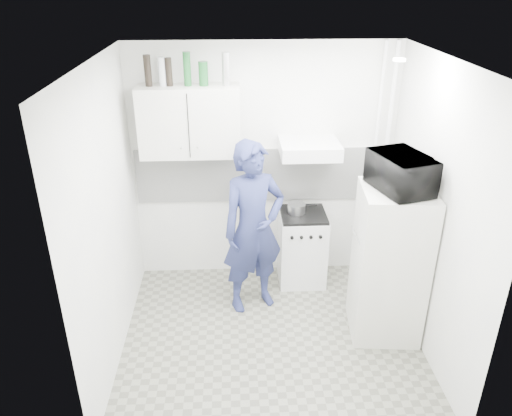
{
  "coord_description": "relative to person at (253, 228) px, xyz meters",
  "views": [
    {
      "loc": [
        -0.33,
        -3.79,
        3.22
      ],
      "look_at": [
        -0.13,
        0.3,
        1.25
      ],
      "focal_mm": 35.0,
      "sensor_mm": 36.0,
      "label": 1
    }
  ],
  "objects": [
    {
      "name": "floor",
      "position": [
        0.14,
        -0.56,
        -0.9
      ],
      "size": [
        2.8,
        2.8,
        0.0
      ],
      "primitive_type": "plane",
      "color": "gray",
      "rests_on": "ground"
    },
    {
      "name": "ceiling",
      "position": [
        0.14,
        -0.56,
        1.7
      ],
      "size": [
        2.8,
        2.8,
        0.0
      ],
      "primitive_type": "plane",
      "color": "white",
      "rests_on": "wall_back"
    },
    {
      "name": "wall_back",
      "position": [
        0.14,
        0.69,
        0.4
      ],
      "size": [
        2.8,
        0.0,
        2.8
      ],
      "primitive_type": "plane",
      "rotation": [
        1.57,
        0.0,
        0.0
      ],
      "color": "white",
      "rests_on": "floor"
    },
    {
      "name": "wall_left",
      "position": [
        -1.26,
        -0.56,
        0.4
      ],
      "size": [
        0.0,
        2.6,
        2.6
      ],
      "primitive_type": "plane",
      "rotation": [
        1.57,
        0.0,
        1.57
      ],
      "color": "white",
      "rests_on": "floor"
    },
    {
      "name": "wall_right",
      "position": [
        1.54,
        -0.56,
        0.4
      ],
      "size": [
        0.0,
        2.6,
        2.6
      ],
      "primitive_type": "plane",
      "rotation": [
        1.57,
        0.0,
        -1.57
      ],
      "color": "white",
      "rests_on": "floor"
    },
    {
      "name": "person",
      "position": [
        0.0,
        0.0,
        0.0
      ],
      "size": [
        0.77,
        0.65,
        1.8
      ],
      "primitive_type": "imported",
      "rotation": [
        0.0,
        0.0,
        0.39
      ],
      "color": "navy",
      "rests_on": "floor"
    },
    {
      "name": "stove",
      "position": [
        0.56,
        0.44,
        -0.5
      ],
      "size": [
        0.5,
        0.5,
        0.81
      ],
      "primitive_type": "cube",
      "color": "white",
      "rests_on": "floor"
    },
    {
      "name": "fridge",
      "position": [
        1.24,
        -0.47,
        -0.15
      ],
      "size": [
        0.67,
        0.67,
        1.49
      ],
      "primitive_type": "cube",
      "rotation": [
        0.0,
        0.0,
        -0.09
      ],
      "color": "silver",
      "rests_on": "floor"
    },
    {
      "name": "stove_top",
      "position": [
        0.56,
        0.44,
        -0.08
      ],
      "size": [
        0.48,
        0.48,
        0.03
      ],
      "primitive_type": "cube",
      "color": "black",
      "rests_on": "stove"
    },
    {
      "name": "saucepan",
      "position": [
        0.49,
        0.46,
        -0.01
      ],
      "size": [
        0.19,
        0.19,
        0.11
      ],
      "primitive_type": "cylinder",
      "color": "silver",
      "rests_on": "stove_top"
    },
    {
      "name": "microwave",
      "position": [
        1.24,
        -0.47,
        0.75
      ],
      "size": [
        0.66,
        0.54,
        0.32
      ],
      "primitive_type": "imported",
      "rotation": [
        0.0,
        0.0,
        1.86
      ],
      "color": "black",
      "rests_on": "fridge"
    },
    {
      "name": "bottle_a",
      "position": [
        -0.98,
        0.51,
        1.45
      ],
      "size": [
        0.07,
        0.07,
        0.29
      ],
      "primitive_type": "cylinder",
      "color": "black",
      "rests_on": "upper_cabinet"
    },
    {
      "name": "bottle_b",
      "position": [
        -0.84,
        0.51,
        1.44
      ],
      "size": [
        0.07,
        0.07,
        0.27
      ],
      "primitive_type": "cylinder",
      "color": "#B2B7BC",
      "rests_on": "upper_cabinet"
    },
    {
      "name": "bottle_c",
      "position": [
        -0.78,
        0.51,
        1.43
      ],
      "size": [
        0.06,
        0.06,
        0.26
      ],
      "primitive_type": "cylinder",
      "color": "black",
      "rests_on": "upper_cabinet"
    },
    {
      "name": "bottle_d",
      "position": [
        -0.6,
        0.51,
        1.46
      ],
      "size": [
        0.07,
        0.07,
        0.32
      ],
      "primitive_type": "cylinder",
      "color": "#144C1E",
      "rests_on": "upper_cabinet"
    },
    {
      "name": "canister_a",
      "position": [
        -0.45,
        0.51,
        1.41
      ],
      "size": [
        0.09,
        0.09,
        0.23
      ],
      "primitive_type": "cylinder",
      "color": "#144C1E",
      "rests_on": "upper_cabinet"
    },
    {
      "name": "bottle_e",
      "position": [
        -0.23,
        0.51,
        1.46
      ],
      "size": [
        0.08,
        0.08,
        0.31
      ],
      "primitive_type": "cylinder",
      "color": "silver",
      "rests_on": "upper_cabinet"
    },
    {
      "name": "upper_cabinet",
      "position": [
        -0.61,
        0.51,
        0.95
      ],
      "size": [
        1.0,
        0.35,
        0.7
      ],
      "primitive_type": "cube",
      "color": "silver",
      "rests_on": "wall_back"
    },
    {
      "name": "range_hood",
      "position": [
        0.59,
        0.44,
        0.67
      ],
      "size": [
        0.6,
        0.5,
        0.14
      ],
      "primitive_type": "cube",
      "color": "white",
      "rests_on": "wall_back"
    },
    {
      "name": "backsplash",
      "position": [
        0.14,
        0.67,
        0.3
      ],
      "size": [
        2.74,
        0.03,
        0.6
      ],
      "primitive_type": "cube",
      "color": "white",
      "rests_on": "wall_back"
    },
    {
      "name": "pipe_a",
      "position": [
        1.44,
        0.61,
        0.4
      ],
      "size": [
        0.05,
        0.05,
        2.6
      ],
      "primitive_type": "cylinder",
      "color": "white",
      "rests_on": "floor"
    },
    {
      "name": "pipe_b",
      "position": [
        1.32,
        0.61,
        0.4
      ],
      "size": [
        0.04,
        0.04,
        2.6
      ],
      "primitive_type": "cylinder",
      "color": "white",
      "rests_on": "floor"
    },
    {
      "name": "ceiling_spot_fixture",
      "position": [
        1.14,
        -0.36,
        1.67
      ],
      "size": [
        0.1,
        0.1,
        0.02
      ],
      "primitive_type": "cylinder",
      "color": "white",
      "rests_on": "ceiling"
    }
  ]
}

